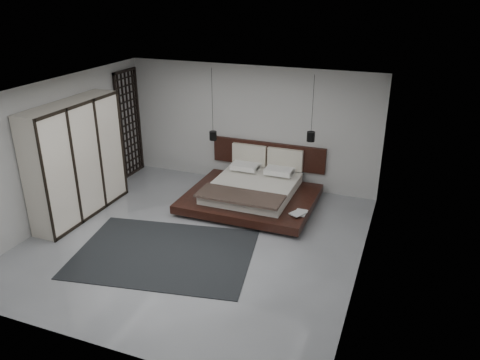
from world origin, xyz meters
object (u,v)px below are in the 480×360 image
at_px(bed, 253,191).
at_px(pendant_right, 311,136).
at_px(lattice_screen, 129,124).
at_px(wardrobe, 76,160).
at_px(rug, 164,253).
at_px(pendant_left, 213,135).

xyz_separation_m(bed, pendant_right, (1.12, 0.42, 1.24)).
height_order(lattice_screen, bed, lattice_screen).
height_order(wardrobe, rug, wardrobe).
distance_m(lattice_screen, pendant_right, 4.53).
relative_size(bed, pendant_right, 1.97).
distance_m(lattice_screen, wardrobe, 2.31).
bearing_deg(bed, rug, -106.66).
relative_size(lattice_screen, pendant_left, 1.61).
xyz_separation_m(bed, pendant_left, (-1.12, 0.42, 1.01)).
distance_m(lattice_screen, pendant_left, 2.29).
height_order(bed, rug, bed).
bearing_deg(rug, lattice_screen, 130.34).
xyz_separation_m(pendant_right, wardrobe, (-4.27, -2.18, -0.34)).
bearing_deg(lattice_screen, bed, -9.01).
distance_m(pendant_right, rug, 3.85).
bearing_deg(rug, wardrobe, 161.23).
relative_size(wardrobe, rug, 0.78).
height_order(lattice_screen, pendant_left, pendant_left).
bearing_deg(wardrobe, pendant_left, 46.90).
relative_size(bed, wardrobe, 1.12).
relative_size(pendant_right, wardrobe, 0.57).
distance_m(wardrobe, rug, 2.78).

